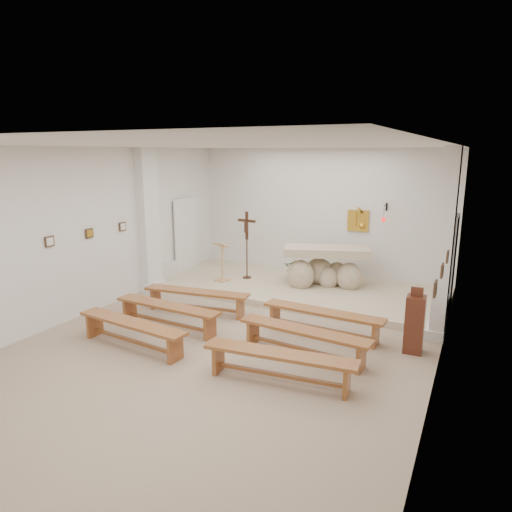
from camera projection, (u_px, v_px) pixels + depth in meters
The scene contains 29 objects.
ground at pixel (229, 343), 8.31m from camera, with size 7.00×10.00×0.00m, color tan.
wall_left at pixel (81, 233), 9.43m from camera, with size 0.02×10.00×3.50m, color silver.
wall_right at pixel (443, 272), 6.41m from camera, with size 0.02×10.00×3.50m, color silver.
wall_back at pixel (320, 214), 12.27m from camera, with size 7.00×0.02×3.50m, color silver.
ceiling at pixel (226, 146), 7.53m from camera, with size 7.00×10.00×0.02m, color silver.
sanctuary_platform at pixel (298, 288), 11.35m from camera, with size 6.98×3.00×0.15m, color beige.
pilaster_left at pixel (149, 221), 11.12m from camera, with size 0.26×0.55×3.50m, color white.
pilaster_right at pixel (445, 246), 8.20m from camera, with size 0.26×0.55×3.50m, color white.
gold_wall_relief at pixel (358, 221), 11.82m from camera, with size 0.55×0.04×0.55m, color gold.
sanctuary_lamp at pixel (384, 218), 11.26m from camera, with size 0.11×0.36×0.44m.
station_frame_left_front at pixel (49, 241), 8.73m from camera, with size 0.03×0.20×0.20m, color #3E2A1B.
station_frame_left_mid at pixel (89, 233), 9.60m from camera, with size 0.03×0.20×0.20m, color #3E2A1B.
station_frame_left_rear at pixel (123, 226), 10.48m from camera, with size 0.03×0.20×0.20m, color #3E2A1B.
station_frame_right_front at pixel (435, 289), 5.72m from camera, with size 0.03×0.20×0.20m, color #3E2A1B.
station_frame_right_mid at pixel (442, 271), 6.60m from camera, with size 0.03×0.20×0.20m, color #3E2A1B.
station_frame_right_rear at pixel (448, 257), 7.47m from camera, with size 0.03×0.20×0.20m, color #3E2A1B.
radiator_left at pixel (167, 272), 12.09m from camera, with size 0.10×0.85×0.52m, color silver.
radiator_right at pixel (444, 312), 9.12m from camera, with size 0.10×0.85×0.52m, color silver.
altar at pixel (325, 269), 11.25m from camera, with size 2.22×1.44×1.07m.
lectern at pixel (222, 261), 11.65m from camera, with size 0.42×0.37×1.03m.
crucifix_stand at pixel (247, 240), 11.79m from camera, with size 0.53×0.23×1.76m.
potted_plant at pixel (295, 268), 11.88m from camera, with size 0.51×0.44×0.57m, color #275823.
donation_pedestal at pixel (415, 324), 7.82m from camera, with size 0.33×0.33×1.17m.
bench_left_front at pixel (196, 296), 9.79m from camera, with size 2.36×0.68×0.49m.
bench_right_front at pixel (323, 317), 8.57m from camera, with size 2.35×0.51×0.49m.
bench_left_second at pixel (167, 310), 8.91m from camera, with size 2.35×0.50×0.49m.
bench_right_second at pixel (304, 336), 7.68m from camera, with size 2.36×0.59×0.49m.
bench_left_third at pixel (132, 328), 8.02m from camera, with size 2.36×0.61×0.49m.
bench_right_third at pixel (280, 360), 6.79m from camera, with size 2.36×0.60×0.49m.
Camera 1 is at (3.89, -6.72, 3.40)m, focal length 32.00 mm.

